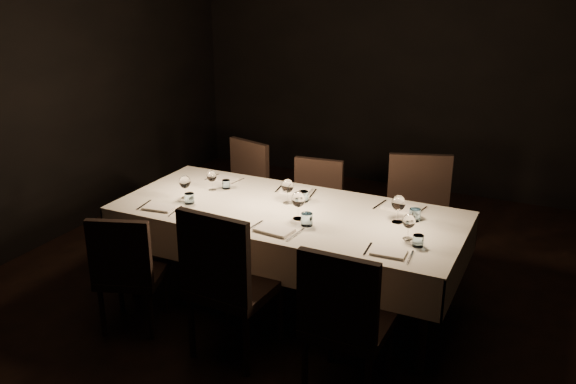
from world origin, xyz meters
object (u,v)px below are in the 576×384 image
at_px(chair_near_right, 344,318).
at_px(chair_far_left, 241,188).
at_px(chair_near_center, 227,279).
at_px(chair_near_left, 127,268).
at_px(chair_far_right, 418,216).
at_px(chair_far_center, 315,206).
at_px(dining_table, 288,219).

xyz_separation_m(chair_near_right, chair_far_left, (-1.64, 1.68, -0.02)).
height_order(chair_near_center, chair_near_right, chair_near_center).
bearing_deg(chair_near_left, chair_far_right, -154.38).
bearing_deg(chair_far_left, chair_near_left, -72.43).
relative_size(chair_near_center, chair_far_right, 1.02).
relative_size(chair_near_center, chair_far_center, 1.18).
distance_m(chair_near_left, chair_far_center, 1.75).
bearing_deg(chair_near_right, chair_far_right, -89.86).
xyz_separation_m(dining_table, chair_far_left, (-0.88, 0.84, -0.17)).
relative_size(dining_table, chair_near_center, 2.40).
distance_m(dining_table, chair_near_center, 0.80).
bearing_deg(chair_far_left, chair_near_center, -47.30).
bearing_deg(chair_near_right, chair_far_left, -45.18).
relative_size(chair_near_center, chair_far_left, 1.12).
bearing_deg(dining_table, chair_near_center, -93.34).
distance_m(chair_far_left, chair_far_right, 1.65).
height_order(chair_far_left, chair_far_right, chair_far_right).
distance_m(dining_table, chair_far_center, 0.80).
bearing_deg(chair_near_right, chair_near_center, -3.26).
distance_m(chair_far_center, chair_far_right, 0.89).
height_order(chair_near_center, chair_far_right, chair_near_center).
height_order(dining_table, chair_far_center, chair_far_center).
bearing_deg(chair_near_center, dining_table, -89.84).
distance_m(chair_near_center, chair_near_right, 0.81).
bearing_deg(chair_near_center, chair_far_right, -113.99).
relative_size(chair_near_left, chair_far_center, 0.99).
height_order(dining_table, chair_near_left, chair_near_left).
bearing_deg(chair_far_right, dining_table, -153.77).
bearing_deg(dining_table, chair_far_right, 45.45).
relative_size(chair_near_center, chair_near_right, 1.07).
distance_m(chair_near_center, chair_far_right, 1.78).
bearing_deg(chair_near_left, dining_table, -154.53).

